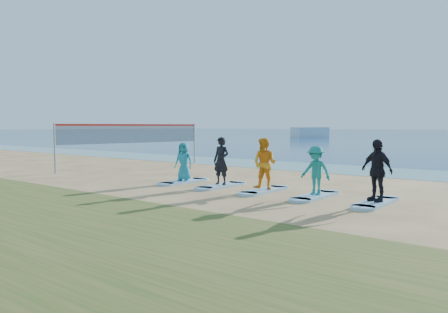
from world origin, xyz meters
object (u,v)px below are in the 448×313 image
Objects in this scene: surfboard_2 at (264,190)px; boat_offshore_a at (310,137)px; surfboard_3 at (315,196)px; surfboard_1 at (221,186)px; student_0 at (184,162)px; student_1 at (221,161)px; surfboard_0 at (184,182)px; student_3 at (316,170)px; student_4 at (377,170)px; volleyball_net at (133,134)px; student_2 at (265,164)px; surfboard_4 at (376,203)px.

boat_offshore_a is at bearing 116.33° from surfboard_2.
surfboard_2 is at bearing 180.00° from surfboard_3.
surfboard_1 is at bearing 180.00° from surfboard_3.
boat_offshore_a is 77.52m from surfboard_1.
student_0 is 2.01m from student_1.
surfboard_3 is at bearing 0.00° from surfboard_0.
student_3 is 0.86× the size of student_4.
student_0 reaches higher than surfboard_1.
student_3 is (6.02, 0.00, 0.01)m from student_0.
volleyball_net is 13.28m from student_3.
surfboard_0 is at bearing 180.00° from surfboard_2.
surfboard_0 is at bearing 174.08° from student_2.
volleyball_net is 4.81× the size of student_4.
student_0 is at bearing 180.00° from surfboard_2.
student_1 is 6.10m from surfboard_4.
student_4 is (2.01, 0.00, 0.98)m from surfboard_3.
student_3 is (12.89, -3.03, -1.01)m from volleyball_net.
surfboard_0 is (6.87, -3.03, -1.86)m from volleyball_net.
surfboard_0 is 4.13m from student_2.
student_2 reaches higher than surfboard_2.
student_2 is at bearing 180.00° from surfboard_3.
surfboard_0 is at bearing 180.00° from surfboard_3.
surfboard_3 is at bearing 0.00° from student_3.
surfboard_4 is at bearing 0.00° from surfboard_3.
student_2 is at bearing 0.00° from surfboard_1.
student_0 is 0.98× the size of student_3.
surfboard_0 is at bearing -177.61° from student_3.
surfboard_3 is 1.36× the size of student_3.
student_1 is 0.84× the size of surfboard_2.
surfboard_4 is (4.01, 0.00, 0.00)m from surfboard_2.
student_1 reaches higher than student_0.
surfboard_3 is 0.85m from student_3.
student_3 is at bearing -158.95° from student_4.
surfboard_0 is 1.36× the size of student_3.
student_3 reaches higher than student_0.
volleyball_net reaches higher than student_2.
student_4 is at bearing 0.00° from surfboard_1.
student_4 is at bearing 0.00° from surfboard_3.
surfboard_1 is 1.19× the size of student_1.
student_2 is at bearing 0.00° from surfboard_0.
surfboard_0 is 1.00× the size of surfboard_3.
student_0 is 0.85× the size of student_4.
student_1 is 0.99× the size of student_4.
volleyball_net is at bearing -170.45° from student_4.
surfboard_3 is 2.23m from student_4.
surfboard_4 is at bearing -2.58° from student_1.
volleyball_net is at bearing 169.16° from student_3.
surfboard_3 is at bearing -5.92° from student_2.
surfboard_3 is (36.77, -70.26, 0.04)m from boat_offshore_a.
student_2 reaches higher than surfboard_1.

